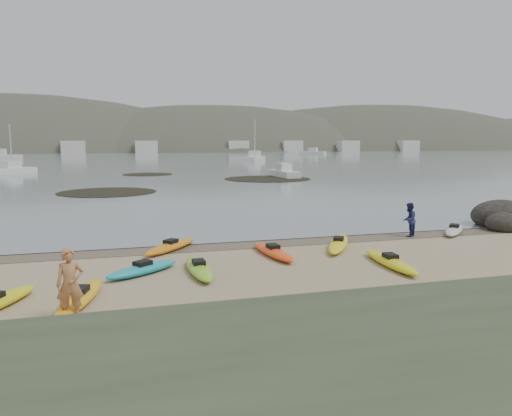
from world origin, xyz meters
name	(u,v)px	position (x,y,z in m)	size (l,w,h in m)	color
ground	(256,241)	(0.00, 0.00, 0.00)	(600.00, 600.00, 0.00)	tan
wet_sand	(258,243)	(0.00, -0.30, 0.00)	(60.00, 60.00, 0.00)	brown
water	(124,146)	(0.00, 300.00, 0.01)	(1200.00, 1200.00, 0.00)	slate
kayaks	(250,259)	(-1.30, -3.82, 0.17)	(21.26, 9.25, 0.34)	silver
person_west	(70,284)	(-7.08, -8.06, 0.92)	(0.67, 0.44, 1.83)	#B37547
person_east	(409,220)	(7.15, -0.85, 0.80)	(0.77, 0.60, 1.59)	navy
kelp_mats	(197,182)	(2.40, 31.69, 0.03)	(26.26, 28.23, 0.04)	black
moored_boats	(166,158)	(4.28, 84.72, 0.57)	(88.56, 87.75, 1.30)	silver
far_hills	(223,186)	(39.38, 193.97, -15.93)	(550.00, 135.00, 80.00)	#384235
far_town	(153,147)	(6.00, 145.00, 2.00)	(199.00, 5.00, 4.00)	beige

